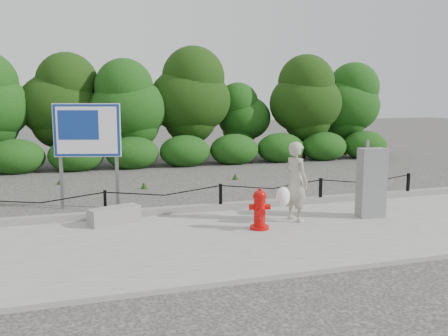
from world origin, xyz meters
name	(u,v)px	position (x,y,z in m)	size (l,w,h in m)	color
ground	(221,214)	(0.00, 0.00, 0.00)	(90.00, 90.00, 0.00)	#2D2B28
sidewalk	(253,236)	(0.00, -2.00, 0.04)	(14.00, 4.00, 0.08)	gray
curb	(220,207)	(0.00, 0.05, 0.15)	(14.00, 0.22, 0.14)	slate
chain_barrier	(221,194)	(0.00, 0.00, 0.46)	(10.06, 0.06, 0.60)	black
treeline	(157,101)	(0.16, 8.93, 2.48)	(20.29, 3.52, 4.53)	black
fire_hydrant	(260,210)	(0.25, -1.70, 0.46)	(0.45, 0.46, 0.79)	#B90806
pedestrian	(295,182)	(1.17, -1.33, 0.87)	(0.77, 0.68, 1.62)	#A29E8A
concrete_block	(114,215)	(-2.35, -0.41, 0.24)	(1.02, 0.36, 0.33)	gray
utility_cabinet	(371,183)	(2.83, -1.52, 0.81)	(0.58, 0.42, 1.60)	gray
advertising_sign	(87,135)	(-2.77, 1.42, 1.72)	(1.49, 0.49, 2.45)	slate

